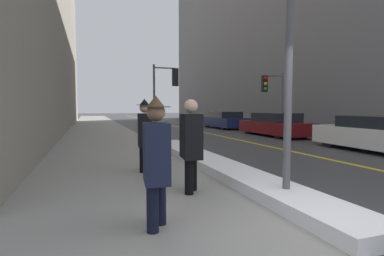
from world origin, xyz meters
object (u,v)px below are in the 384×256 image
Objects in this scene: pedestrian_in_fedora at (156,157)px; pedestrian_trailing at (145,132)px; traffic_light_far at (271,90)px; traffic_light_near at (167,85)px; parked_car_navy at (225,120)px; parked_car_maroon at (275,125)px; parked_car_white at (376,134)px; pedestrian_nearside at (191,141)px.

pedestrian_trailing is at bearing 178.74° from pedestrian_in_fedora.
traffic_light_far is 11.09m from pedestrian_trailing.
traffic_light_near is 1.07× the size of traffic_light_far.
parked_car_navy is at bearing -85.05° from traffic_light_far.
traffic_light_near is at bearing -2.19° from traffic_light_far.
parked_car_maroon is (8.29, 6.82, -0.36)m from pedestrian_trailing.
pedestrian_trailing is (-8.29, -7.21, -1.52)m from traffic_light_far.
pedestrian_trailing is 0.39× the size of parked_car_white.
traffic_light_far reaches higher than pedestrian_trailing.
traffic_light_near reaches higher than traffic_light_far.
parked_car_white is (8.68, 4.08, -0.31)m from pedestrian_in_fedora.
traffic_light_far is 6.15m from parked_car_navy.
traffic_light_near is 6.17m from parked_car_maroon.
pedestrian_trailing is (-2.58, -7.90, -1.71)m from traffic_light_near.
pedestrian_in_fedora is 0.34× the size of parked_car_maroon.
parked_car_navy is (8.26, 13.06, -0.36)m from pedestrian_trailing.
traffic_light_near is 11.83m from pedestrian_in_fedora.
traffic_light_far reaches higher than parked_car_white.
parked_car_maroon is 1.13× the size of parked_car_navy.
pedestrian_trailing reaches higher than parked_car_white.
pedestrian_in_fedora and pedestrian_nearside have the same top height.
pedestrian_trailing is (-0.46, 2.02, 0.02)m from pedestrian_nearside.
parked_car_white is (-0.07, -6.53, -1.87)m from traffic_light_far.
parked_car_navy is (-0.02, 6.25, -0.00)m from parked_car_maroon.
pedestrian_in_fedora is 1.00× the size of pedestrian_nearside.
parked_car_white is at bearing 101.28° from pedestrian_trailing.
traffic_light_near is 5.75m from traffic_light_far.
traffic_light_far is 2.04× the size of pedestrian_in_fedora.
parked_car_navy is (-0.02, 5.85, -1.88)m from traffic_light_far.
pedestrian_trailing is at bearing 145.03° from parked_car_navy.
traffic_light_near is at bearing 40.35° from parked_car_white.
parked_car_white and parked_car_maroon have the same top height.
parked_car_maroon is at bearing 135.94° from pedestrian_trailing.
traffic_light_near is 8.49m from pedestrian_trailing.
pedestrian_in_fedora is at bearing 117.56° from parked_car_white.
traffic_light_near is 10.29m from pedestrian_nearside.
pedestrian_trailing is 0.36× the size of parked_car_maroon.
pedestrian_in_fedora is 13.46m from parked_car_maroon.
traffic_light_near is at bearing 174.47° from pedestrian_nearside.
traffic_light_near is at bearing 129.58° from parked_car_navy.
parked_car_maroon is (7.82, 8.83, -0.34)m from pedestrian_nearside.
parked_car_white is at bearing -179.97° from parked_car_maroon.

